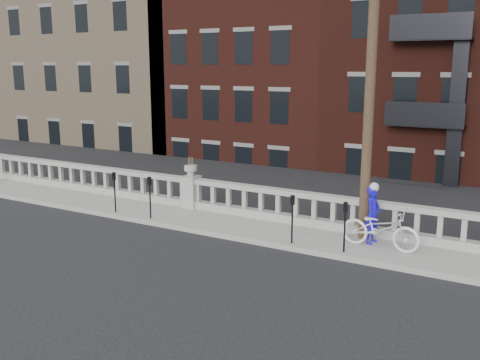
{
  "coord_description": "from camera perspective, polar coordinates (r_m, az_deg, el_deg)",
  "views": [
    {
      "loc": [
        10.42,
        -10.81,
        4.96
      ],
      "look_at": [
        2.38,
        3.2,
        1.5
      ],
      "focal_mm": 40.0,
      "sensor_mm": 36.0,
      "label": 1
    }
  ],
  "objects": [
    {
      "name": "cyclist",
      "position": [
        15.14,
        13.98,
        -3.64
      ],
      "size": [
        0.44,
        0.62,
        1.6
      ],
      "primitive_type": "imported",
      "rotation": [
        0.0,
        0.0,
        1.48
      ],
      "color": "#180ED2",
      "rests_on": "sidewalk"
    },
    {
      "name": "parking_meter_b",
      "position": [
        17.3,
        -9.59,
        -1.34
      ],
      "size": [
        0.1,
        0.09,
        1.36
      ],
      "color": "black",
      "rests_on": "sidewalk"
    },
    {
      "name": "parking_meter_a",
      "position": [
        18.27,
        -13.24,
        -0.78
      ],
      "size": [
        0.1,
        0.09,
        1.36
      ],
      "color": "black",
      "rests_on": "sidewalk"
    },
    {
      "name": "sidewalk",
      "position": [
        17.97,
        -6.94,
        -3.78
      ],
      "size": [
        32.0,
        2.2,
        0.15
      ],
      "primitive_type": "cube",
      "color": "gray",
      "rests_on": "ground"
    },
    {
      "name": "bicycle",
      "position": [
        14.83,
        14.74,
        -5.0
      ],
      "size": [
        2.14,
        0.82,
        1.11
      ],
      "primitive_type": "imported",
      "rotation": [
        0.0,
        0.0,
        1.53
      ],
      "color": "white",
      "rests_on": "sidewalk"
    },
    {
      "name": "parking_meter_c",
      "position": [
        14.73,
        5.6,
        -3.59
      ],
      "size": [
        0.1,
        0.09,
        1.36
      ],
      "color": "black",
      "rests_on": "sidewalk"
    },
    {
      "name": "parking_meter_d",
      "position": [
        14.21,
        11.13,
        -4.35
      ],
      "size": [
        0.1,
        0.09,
        1.36
      ],
      "color": "black",
      "rests_on": "sidewalk"
    },
    {
      "name": "lower_level",
      "position": [
        35.34,
        13.71,
        7.95
      ],
      "size": [
        80.0,
        44.0,
        20.8
      ],
      "color": "#605E59",
      "rests_on": "ground"
    },
    {
      "name": "ground",
      "position": [
        15.81,
        -13.47,
        -6.55
      ],
      "size": [
        120.0,
        120.0,
        0.0
      ],
      "primitive_type": "plane",
      "color": "black",
      "rests_on": "ground"
    },
    {
      "name": "planter_pedestal",
      "position": [
        18.53,
        -5.24,
        -0.85
      ],
      "size": [
        0.55,
        0.55,
        1.76
      ],
      "color": "gray",
      "rests_on": "sidewalk"
    },
    {
      "name": "balustrade",
      "position": [
        18.57,
        -5.23,
        -1.42
      ],
      "size": [
        28.0,
        0.34,
        1.03
      ],
      "color": "gray",
      "rests_on": "sidewalk"
    },
    {
      "name": "utility_pole",
      "position": [
        15.02,
        13.87,
        12.79
      ],
      "size": [
        1.6,
        0.28,
        10.0
      ],
      "color": "#422D1E",
      "rests_on": "sidewalk"
    }
  ]
}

